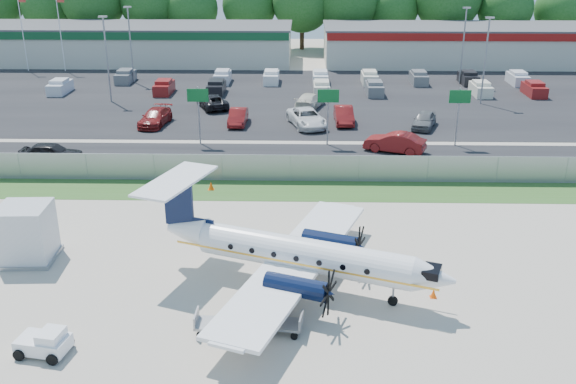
{
  "coord_description": "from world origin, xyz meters",
  "views": [
    {
      "loc": [
        0.82,
        -30.1,
        16.67
      ],
      "look_at": [
        0.0,
        6.0,
        2.3
      ],
      "focal_mm": 40.0,
      "sensor_mm": 36.0,
      "label": 1
    }
  ],
  "objects_px": {
    "pushback_tug": "(45,342)",
    "baggage_cart_far": "(282,323)",
    "service_container": "(27,235)",
    "baggage_cart_near": "(217,323)",
    "aircraft": "(298,253)"
  },
  "relations": [
    {
      "from": "baggage_cart_far",
      "to": "aircraft",
      "type": "bearing_deg",
      "value": 80.64
    },
    {
      "from": "aircraft",
      "to": "baggage_cart_far",
      "type": "height_order",
      "value": "aircraft"
    },
    {
      "from": "baggage_cart_near",
      "to": "baggage_cart_far",
      "type": "bearing_deg",
      "value": 1.44
    },
    {
      "from": "pushback_tug",
      "to": "service_container",
      "type": "relative_size",
      "value": 0.73
    },
    {
      "from": "baggage_cart_near",
      "to": "service_container",
      "type": "height_order",
      "value": "service_container"
    },
    {
      "from": "baggage_cart_far",
      "to": "service_container",
      "type": "bearing_deg",
      "value": 154.58
    },
    {
      "from": "pushback_tug",
      "to": "service_container",
      "type": "height_order",
      "value": "service_container"
    },
    {
      "from": "aircraft",
      "to": "service_container",
      "type": "xyz_separation_m",
      "value": [
        -14.91,
        2.68,
        -0.42
      ]
    },
    {
      "from": "service_container",
      "to": "aircraft",
      "type": "bearing_deg",
      "value": -10.19
    },
    {
      "from": "baggage_cart_near",
      "to": "pushback_tug",
      "type": "bearing_deg",
      "value": -165.93
    },
    {
      "from": "aircraft",
      "to": "pushback_tug",
      "type": "distance_m",
      "value": 12.36
    },
    {
      "from": "pushback_tug",
      "to": "service_container",
      "type": "distance_m",
      "value": 9.62
    },
    {
      "from": "baggage_cart_near",
      "to": "baggage_cart_far",
      "type": "xyz_separation_m",
      "value": [
        2.96,
        0.07,
        -0.02
      ]
    },
    {
      "from": "baggage_cart_far",
      "to": "pushback_tug",
      "type": "bearing_deg",
      "value": -169.55
    },
    {
      "from": "pushback_tug",
      "to": "baggage_cart_far",
      "type": "distance_m",
      "value": 10.25
    }
  ]
}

